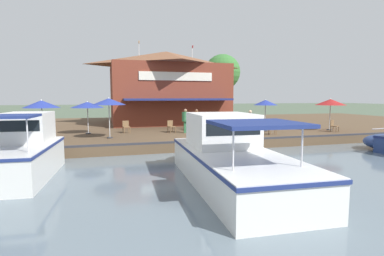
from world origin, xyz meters
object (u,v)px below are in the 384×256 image
object	(u,v)px
patio_umbrella_by_entrance	(109,102)
person_at_quay_edge	(250,119)
cafe_chair_beside_entrance	(126,126)
cafe_chair_far_corner_seat	(171,126)
patio_umbrella_mid_patio_right	(330,102)
cafe_chair_mid_patio	(334,125)
patio_umbrella_far_corner	(87,105)
cafe_chair_back_row_seat	(193,125)
waterfront_restaurant	(167,87)
patio_umbrella_back_row	(41,104)
motorboat_outer_channel	(27,152)
cafe_chair_facing_river	(272,127)
person_mid_patio	(185,118)
patio_umbrella_mid_patio_left	(266,103)
person_near_entrance	(196,117)
tree_upstream_bank	(149,86)
tree_behind_restaurant	(222,73)
motorboat_nearest_quay	(225,156)

from	to	relation	value
patio_umbrella_by_entrance	person_at_quay_edge	size ratio (longest dim) A/B	1.50
cafe_chair_beside_entrance	cafe_chair_far_corner_seat	bearing A→B (deg)	78.19
patio_umbrella_by_entrance	patio_umbrella_mid_patio_right	bearing A→B (deg)	89.72
cafe_chair_beside_entrance	cafe_chair_mid_patio	xyz separation A→B (m)	(3.52, 14.37, 0.00)
person_at_quay_edge	patio_umbrella_far_corner	bearing A→B (deg)	-110.05
cafe_chair_back_row_seat	cafe_chair_far_corner_seat	xyz separation A→B (m)	(0.28, -1.69, 0.00)
waterfront_restaurant	cafe_chair_back_row_seat	bearing A→B (deg)	2.37
waterfront_restaurant	patio_umbrella_mid_patio_right	bearing A→B (deg)	45.94
patio_umbrella_back_row	motorboat_outer_channel	distance (m)	5.52
patio_umbrella_back_row	cafe_chair_facing_river	world-z (taller)	patio_umbrella_back_row
cafe_chair_far_corner_seat	person_mid_patio	bearing A→B (deg)	61.69
cafe_chair_far_corner_seat	cafe_chair_mid_patio	xyz separation A→B (m)	(2.88, 11.32, 0.00)
cafe_chair_far_corner_seat	motorboat_outer_channel	size ratio (longest dim) A/B	0.15
patio_umbrella_mid_patio_left	cafe_chair_facing_river	bearing A→B (deg)	-15.23
patio_umbrella_mid_patio_left	cafe_chair_beside_entrance	size ratio (longest dim) A/B	2.74
patio_umbrella_far_corner	cafe_chair_facing_river	size ratio (longest dim) A/B	2.60
patio_umbrella_mid_patio_right	patio_umbrella_far_corner	xyz separation A→B (m)	(-2.85, -17.38, -0.14)
cafe_chair_far_corner_seat	motorboat_outer_channel	world-z (taller)	motorboat_outer_channel
patio_umbrella_mid_patio_left	motorboat_outer_channel	distance (m)	15.71
patio_umbrella_back_row	cafe_chair_mid_patio	world-z (taller)	patio_umbrella_back_row
cafe_chair_back_row_seat	cafe_chair_far_corner_seat	size ratio (longest dim) A/B	1.00
waterfront_restaurant	person_near_entrance	size ratio (longest dim) A/B	6.85
waterfront_restaurant	tree_upstream_bank	world-z (taller)	waterfront_restaurant
cafe_chair_mid_patio	tree_upstream_bank	distance (m)	20.86
patio_umbrella_mid_patio_left	patio_umbrella_far_corner	distance (m)	12.52
patio_umbrella_mid_patio_right	patio_umbrella_mid_patio_left	size ratio (longest dim) A/B	1.02
patio_umbrella_mid_patio_left	patio_umbrella_back_row	bearing A→B (deg)	-84.50
person_mid_patio	tree_behind_restaurant	size ratio (longest dim) A/B	0.22
patio_umbrella_mid_patio_right	patio_umbrella_by_entrance	size ratio (longest dim) A/B	0.97
patio_umbrella_mid_patio_right	person_mid_patio	world-z (taller)	patio_umbrella_mid_patio_right
patio_umbrella_back_row	motorboat_nearest_quay	bearing A→B (deg)	44.15
person_near_entrance	motorboat_outer_channel	xyz separation A→B (m)	(8.58, -9.51, -0.61)
cafe_chair_far_corner_seat	motorboat_nearest_quay	distance (m)	10.36
person_at_quay_edge	motorboat_nearest_quay	xyz separation A→B (m)	(7.57, -4.90, -0.72)
patio_umbrella_mid_patio_left	cafe_chair_facing_river	xyz separation A→B (m)	(1.83, -0.50, -1.61)
patio_umbrella_mid_patio_left	motorboat_outer_channel	world-z (taller)	patio_umbrella_mid_patio_left
waterfront_restaurant	cafe_chair_back_row_seat	distance (m)	8.50
patio_umbrella_far_corner	tree_upstream_bank	bearing A→B (deg)	155.92
person_mid_patio	person_at_quay_edge	bearing A→B (deg)	58.88
patio_umbrella_far_corner	person_near_entrance	world-z (taller)	patio_umbrella_far_corner
cafe_chair_back_row_seat	person_at_quay_edge	xyz separation A→B (m)	(3.06, 3.02, 0.55)
motorboat_outer_channel	cafe_chair_mid_patio	bearing A→B (deg)	104.69
waterfront_restaurant	tree_upstream_bank	bearing A→B (deg)	-172.79
patio_umbrella_by_entrance	cafe_chair_mid_patio	distance (m)	15.65
waterfront_restaurant	person_mid_patio	world-z (taller)	waterfront_restaurant
cafe_chair_back_row_seat	tree_behind_restaurant	distance (m)	15.99
person_near_entrance	motorboat_outer_channel	bearing A→B (deg)	-47.93
patio_umbrella_far_corner	tree_upstream_bank	world-z (taller)	tree_upstream_bank
patio_umbrella_mid_patio_left	tree_upstream_bank	distance (m)	17.09
patio_umbrella_mid_patio_left	cafe_chair_mid_patio	xyz separation A→B (m)	(1.72, 4.56, -1.61)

